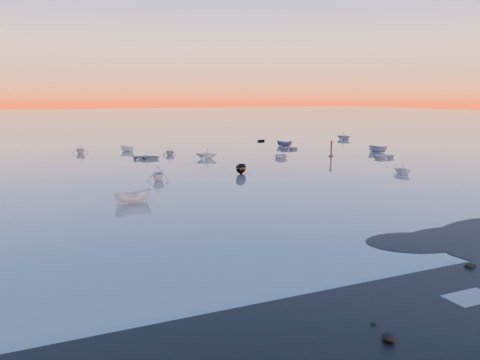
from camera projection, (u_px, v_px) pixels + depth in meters
ground at (114, 139)px, 121.27m from camera, size 600.00×600.00×0.00m
mud_lobes at (368, 267)px, 30.47m from camera, size 140.00×6.00×0.07m
moored_fleet at (160, 162)px, 79.02m from camera, size 124.00×58.00×1.20m
boat_near_center at (133, 203)px, 48.85m from camera, size 2.11×4.14×1.38m
boat_near_right at (402, 174)px, 66.87m from camera, size 3.32×1.66×1.13m
channel_marker at (331, 150)px, 86.01m from camera, size 0.88×0.88×3.14m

